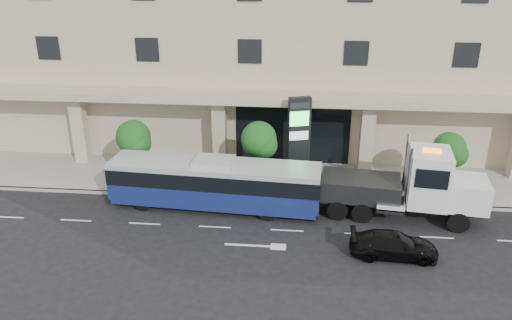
# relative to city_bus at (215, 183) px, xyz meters

# --- Properties ---
(ground) EXTENTS (120.00, 120.00, 0.00)m
(ground) POSITION_rel_city_bus_xyz_m (4.37, -0.86, -1.59)
(ground) COLOR black
(ground) RESTS_ON ground
(sidewalk) EXTENTS (120.00, 6.00, 0.15)m
(sidewalk) POSITION_rel_city_bus_xyz_m (4.37, 4.14, -1.52)
(sidewalk) COLOR gray
(sidewalk) RESTS_ON ground
(curb) EXTENTS (120.00, 0.30, 0.15)m
(curb) POSITION_rel_city_bus_xyz_m (4.37, 1.14, -1.52)
(curb) COLOR gray
(curb) RESTS_ON ground
(convention_center) EXTENTS (60.00, 17.60, 20.00)m
(convention_center) POSITION_rel_city_bus_xyz_m (4.37, 14.56, 8.38)
(convention_center) COLOR tan
(convention_center) RESTS_ON ground
(tree_left) EXTENTS (2.27, 2.20, 4.22)m
(tree_left) POSITION_rel_city_bus_xyz_m (-5.61, 2.73, 1.52)
(tree_left) COLOR #422B19
(tree_left) RESTS_ON sidewalk
(tree_mid) EXTENTS (2.28, 2.20, 4.38)m
(tree_mid) POSITION_rel_city_bus_xyz_m (2.39, 2.73, 1.67)
(tree_mid) COLOR #422B19
(tree_mid) RESTS_ON sidewalk
(tree_right) EXTENTS (2.10, 2.00, 4.04)m
(tree_right) POSITION_rel_city_bus_xyz_m (13.89, 2.73, 1.44)
(tree_right) COLOR #422B19
(tree_right) RESTS_ON sidewalk
(city_bus) EXTENTS (12.51, 3.48, 3.13)m
(city_bus) POSITION_rel_city_bus_xyz_m (0.00, 0.00, 0.00)
(city_bus) COLOR black
(city_bus) RESTS_ON ground
(tow_truck) EXTENTS (10.34, 3.59, 4.68)m
(tow_truck) POSITION_rel_city_bus_xyz_m (11.13, -0.21, 0.33)
(tow_truck) COLOR #2D3033
(tow_truck) RESTS_ON ground
(black_sedan) EXTENTS (4.37, 1.87, 1.26)m
(black_sedan) POSITION_rel_city_bus_xyz_m (9.73, -4.33, -0.96)
(black_sedan) COLOR black
(black_sedan) RESTS_ON ground
(signage_pylon) EXTENTS (1.48, 0.87, 5.64)m
(signage_pylon) POSITION_rel_city_bus_xyz_m (4.82, 4.02, 1.42)
(signage_pylon) COLOR black
(signage_pylon) RESTS_ON sidewalk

